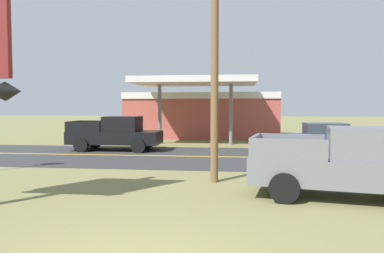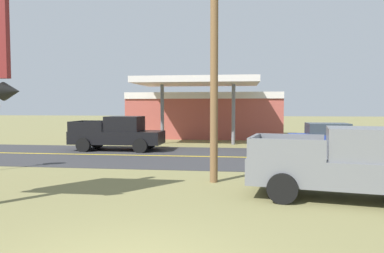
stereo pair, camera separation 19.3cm
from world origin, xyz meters
name	(u,v)px [view 2 (the right image)]	position (x,y,z in m)	size (l,w,h in m)	color
road_asphalt	(205,157)	(0.00, 13.00, 0.01)	(140.00, 8.00, 0.02)	#333335
road_centre_line	(205,156)	(0.00, 13.00, 0.02)	(126.00, 0.20, 0.01)	gold
utility_pole	(214,52)	(0.87, 7.01, 4.31)	(1.91, 0.26, 8.04)	brown
gas_station	(205,113)	(-1.12, 24.84, 1.94)	(12.00, 11.50, 4.40)	#A84C42
pickup_grey_parked_on_lawn	(349,164)	(4.66, 5.20, 0.96)	(5.47, 2.93, 1.96)	slate
pickup_black_on_road	(118,134)	(-5.18, 15.00, 0.96)	(5.20, 2.24, 1.96)	black
car_blue_near_lane	(329,138)	(6.43, 15.00, 0.83)	(4.20, 2.00, 1.64)	#233893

